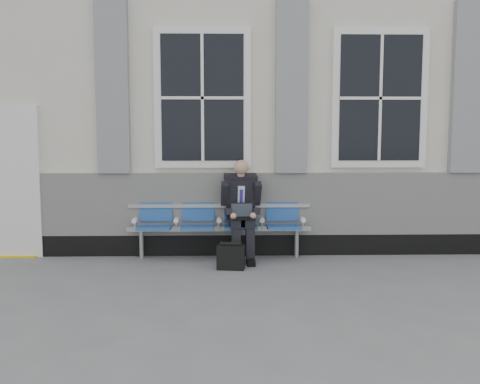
{
  "coord_description": "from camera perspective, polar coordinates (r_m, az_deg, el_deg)",
  "views": [
    {
      "loc": [
        -1.8,
        -6.15,
        1.76
      ],
      "look_at": [
        -1.64,
        0.9,
        0.98
      ],
      "focal_mm": 40.0,
      "sensor_mm": 36.0,
      "label": 1
    }
  ],
  "objects": [
    {
      "name": "ground",
      "position": [
        6.64,
        14.65,
        -9.28
      ],
      "size": [
        70.0,
        70.0,
        0.0
      ],
      "primitive_type": "plane",
      "color": "slate",
      "rests_on": "ground"
    },
    {
      "name": "businessman",
      "position": [
        7.41,
        0.13,
        -1.49
      ],
      "size": [
        0.57,
        0.76,
        1.4
      ],
      "color": "black",
      "rests_on": "ground"
    },
    {
      "name": "bench",
      "position": [
        7.57,
        -2.23,
        -2.91
      ],
      "size": [
        2.6,
        0.47,
        0.91
      ],
      "color": "#9EA0A3",
      "rests_on": "ground"
    },
    {
      "name": "station_building",
      "position": [
        9.79,
        9.27,
        8.9
      ],
      "size": [
        14.4,
        4.4,
        4.49
      ],
      "color": "beige",
      "rests_on": "ground"
    },
    {
      "name": "briefcase",
      "position": [
        6.97,
        -1.0,
        -6.93
      ],
      "size": [
        0.37,
        0.2,
        0.36
      ],
      "color": "black",
      "rests_on": "ground"
    }
  ]
}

